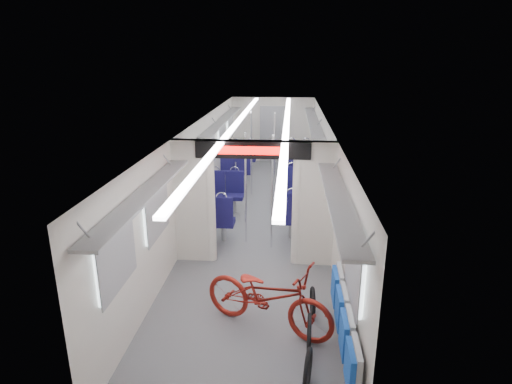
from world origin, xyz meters
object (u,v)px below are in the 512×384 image
at_px(bike_hoop_a, 308,372).
at_px(bike_hoop_c, 313,303).
at_px(stanchion_near_left, 246,189).
at_px(stanchion_far_left, 251,154).
at_px(seat_bay_near_left, 219,202).
at_px(seat_bay_near_right, 302,199).
at_px(bicycle, 268,296).
at_px(seat_bay_far_left, 240,161).
at_px(seat_bay_far_right, 299,162).
at_px(stanchion_near_right, 272,193).
at_px(flip_bench, 344,321).
at_px(bike_hoop_b, 309,336).
at_px(stanchion_far_right, 274,157).

bearing_deg(bike_hoop_a, bike_hoop_c, 85.25).
distance_m(stanchion_near_left, stanchion_far_left, 3.17).
xyz_separation_m(bike_hoop_c, seat_bay_near_left, (-1.96, 3.43, 0.35)).
bearing_deg(seat_bay_near_right, bike_hoop_a, -90.35).
height_order(bicycle, stanchion_near_left, stanchion_near_left).
relative_size(seat_bay_far_left, stanchion_far_left, 0.86).
bearing_deg(stanchion_far_left, seat_bay_near_right, -55.72).
bearing_deg(seat_bay_near_right, seat_bay_near_left, -170.20).
bearing_deg(bike_hoop_c, seat_bay_far_right, 90.73).
bearing_deg(stanchion_near_right, flip_bench, -72.44).
bearing_deg(stanchion_far_left, stanchion_near_left, -86.85).
distance_m(seat_bay_far_left, stanchion_far_left, 1.89).
relative_size(seat_bay_far_left, seat_bay_far_right, 0.92).
bearing_deg(seat_bay_far_right, seat_bay_far_left, 177.20).
bearing_deg(stanchion_near_left, seat_bay_far_right, 76.32).
distance_m(bike_hoop_a, bike_hoop_c, 1.51).
xyz_separation_m(bike_hoop_b, seat_bay_far_left, (-1.88, 8.26, 0.29)).
bearing_deg(stanchion_far_right, flip_bench, -80.06).
height_order(bike_hoop_b, seat_bay_far_left, seat_bay_far_left).
xyz_separation_m(bike_hoop_c, seat_bay_far_right, (-0.09, 7.33, 0.36)).
relative_size(seat_bay_near_left, stanchion_near_left, 0.93).
height_order(bicycle, bike_hoop_c, bicycle).
bearing_deg(bike_hoop_c, seat_bay_near_right, 91.42).
bearing_deg(flip_bench, seat_bay_far_right, 92.88).
relative_size(bicycle, stanchion_far_right, 0.85).
bearing_deg(seat_bay_far_left, seat_bay_near_left, -90.00).
bearing_deg(bicycle, stanchion_far_left, 31.09).
bearing_deg(seat_bay_far_left, stanchion_far_right, -59.44).
distance_m(stanchion_near_left, stanchion_near_right, 0.59).
xyz_separation_m(bike_hoop_a, stanchion_far_left, (-1.31, 7.22, 0.92)).
height_order(bike_hoop_b, seat_bay_near_left, seat_bay_near_left).
distance_m(bicycle, bike_hoop_a, 1.28).
distance_m(seat_bay_near_left, stanchion_near_left, 1.28).
bearing_deg(bicycle, bike_hoop_b, -106.28).
height_order(stanchion_far_left, stanchion_far_right, same).
distance_m(seat_bay_near_right, stanchion_near_right, 1.68).
distance_m(flip_bench, seat_bay_far_right, 8.32).
relative_size(bicycle, stanchion_near_right, 0.85).
bearing_deg(seat_bay_far_left, seat_bay_far_right, -2.80).
xyz_separation_m(flip_bench, stanchion_near_left, (-1.58, 3.53, 0.57)).
height_order(bike_hoop_c, stanchion_near_right, stanchion_near_right).
bearing_deg(bike_hoop_b, seat_bay_far_left, 102.80).
distance_m(seat_bay_near_right, seat_bay_far_left, 4.11).
xyz_separation_m(seat_bay_far_left, stanchion_far_left, (0.53, -1.70, 0.62)).
bearing_deg(bike_hoop_b, bicycle, 139.98).
relative_size(bike_hoop_a, stanchion_far_left, 0.23).
bearing_deg(stanchion_far_right, bike_hoop_b, -83.50).
relative_size(bike_hoop_b, seat_bay_far_right, 0.25).
bearing_deg(stanchion_near_left, seat_bay_near_right, 46.07).
distance_m(seat_bay_near_left, stanchion_far_right, 2.41).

